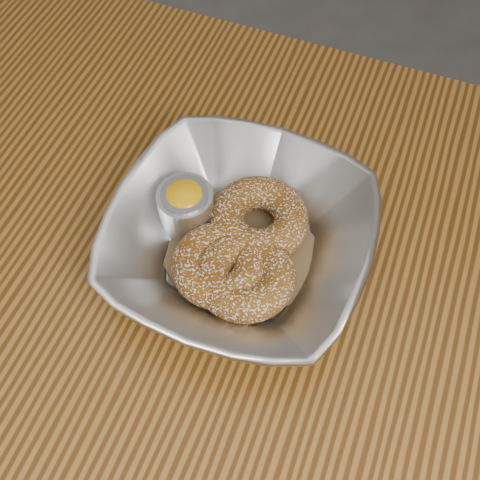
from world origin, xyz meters
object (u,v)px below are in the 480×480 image
(table, at_px, (180,342))
(serving_bowl, at_px, (240,240))
(donut_back, at_px, (259,219))
(ramekin, at_px, (186,206))
(donut_extra, at_px, (245,275))
(donut_front, at_px, (220,265))

(table, height_order, serving_bowl, serving_bowl)
(donut_back, relative_size, ramekin, 1.76)
(table, distance_m, donut_back, 0.17)
(donut_extra, distance_m, ramekin, 0.09)
(donut_back, bearing_deg, donut_extra, -81.52)
(donut_back, bearing_deg, donut_front, -105.60)
(donut_front, bearing_deg, table, -126.68)
(donut_extra, relative_size, ramekin, 1.72)
(serving_bowl, bearing_deg, ramekin, 167.73)
(table, height_order, donut_front, donut_front)
(serving_bowl, xyz_separation_m, donut_back, (0.01, 0.03, -0.00))
(serving_bowl, xyz_separation_m, ramekin, (-0.06, 0.01, 0.01))
(donut_extra, bearing_deg, ramekin, 150.12)
(serving_bowl, xyz_separation_m, donut_extra, (0.02, -0.03, -0.00))
(serving_bowl, relative_size, donut_extra, 2.62)
(table, distance_m, ramekin, 0.16)
(donut_back, xyz_separation_m, ramekin, (-0.07, -0.02, 0.01))
(serving_bowl, bearing_deg, donut_back, 75.31)
(serving_bowl, distance_m, donut_front, 0.03)
(ramekin, bearing_deg, donut_extra, -29.88)
(serving_bowl, height_order, donut_front, serving_bowl)
(donut_front, relative_size, donut_extra, 0.96)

